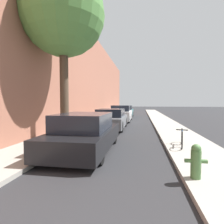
% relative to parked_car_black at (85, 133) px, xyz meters
% --- Properties ---
extents(ground_plane, '(120.00, 120.00, 0.00)m').
position_rel_parked_car_black_xyz_m(ground_plane, '(1.02, 8.31, -0.65)').
color(ground_plane, '#28282B').
extents(sidewalk_left, '(2.00, 52.00, 0.12)m').
position_rel_parked_car_black_xyz_m(sidewalk_left, '(-1.88, 8.31, -0.59)').
color(sidewalk_left, '#9E998E').
rests_on(sidewalk_left, ground).
extents(sidewalk_right, '(2.00, 52.00, 0.12)m').
position_rel_parked_car_black_xyz_m(sidewalk_right, '(3.92, 8.31, -0.59)').
color(sidewalk_right, '#9E998E').
rests_on(sidewalk_right, ground).
extents(building_facade_left, '(0.70, 52.00, 8.72)m').
position_rel_parked_car_black_xyz_m(building_facade_left, '(-3.23, 8.31, 3.71)').
color(building_facade_left, '#9E604C').
rests_on(building_facade_left, ground).
extents(parked_car_black, '(1.88, 4.39, 1.38)m').
position_rel_parked_car_black_xyz_m(parked_car_black, '(0.00, 0.00, 0.00)').
color(parked_car_black, black).
rests_on(parked_car_black, ground).
extents(parked_car_grey, '(1.82, 4.31, 1.33)m').
position_rel_parked_car_black_xyz_m(parked_car_grey, '(0.02, 5.60, -0.01)').
color(parked_car_grey, black).
rests_on(parked_car_grey, ground).
extents(parked_car_white, '(1.79, 4.47, 1.48)m').
position_rel_parked_car_black_xyz_m(parked_car_white, '(0.15, 10.60, 0.05)').
color(parked_car_white, black).
rests_on(parked_car_white, ground).
extents(parked_car_teal, '(1.72, 4.24, 1.38)m').
position_rel_parked_car_black_xyz_m(parked_car_teal, '(0.12, 15.60, 0.01)').
color(parked_car_teal, black).
rests_on(parked_car_teal, ground).
extents(street_tree_near, '(3.76, 3.76, 7.49)m').
position_rel_parked_car_black_xyz_m(street_tree_near, '(-1.52, 1.67, 5.04)').
color(street_tree_near, '#4C3A2B').
rests_on(street_tree_near, sidewalk_left).
extents(fire_hydrant, '(0.47, 0.21, 0.75)m').
position_rel_parked_car_black_xyz_m(fire_hydrant, '(3.18, -2.15, -0.15)').
color(fire_hydrant, '#47703D').
rests_on(fire_hydrant, sidewalk_right).
extents(bicycle, '(0.46, 1.50, 0.62)m').
position_rel_parked_car_black_xyz_m(bicycle, '(3.52, 0.84, -0.21)').
color(bicycle, black).
rests_on(bicycle, sidewalk_right).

